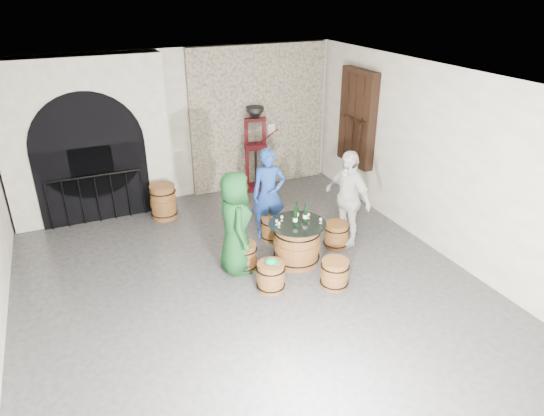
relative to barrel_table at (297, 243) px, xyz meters
name	(u,v)px	position (x,y,z in m)	size (l,w,h in m)	color
ground	(251,288)	(-1.02, -0.43, -0.37)	(8.00, 8.00, 0.00)	#303032
wall_back	(180,126)	(-1.02, 3.57, 1.23)	(8.00, 8.00, 0.00)	silver
wall_front	(443,391)	(-1.02, -4.43, 1.23)	(8.00, 8.00, 0.00)	silver
wall_right	(440,162)	(2.48, -0.43, 1.23)	(8.00, 8.00, 0.00)	silver
ceiling	(247,84)	(-1.02, -0.43, 2.83)	(8.00, 8.00, 0.00)	beige
stone_facing_panel	(259,118)	(0.78, 3.51, 1.23)	(3.20, 0.12, 3.18)	#9E957E
arched_opening	(87,142)	(-2.92, 3.31, 1.21)	(3.10, 0.60, 3.19)	silver
shuttered_window	(357,118)	(2.36, 1.97, 1.43)	(0.23, 1.10, 2.00)	black
barrel_table	(297,243)	(0.00, 0.00, 0.00)	(0.97, 0.97, 0.75)	brown
barrel_stool_left	(244,256)	(-0.90, 0.18, -0.14)	(0.46, 0.46, 0.46)	brown
barrel_stool_far	(273,228)	(-0.04, 0.92, -0.14)	(0.46, 0.46, 0.46)	brown
barrel_stool_right	(336,235)	(0.90, 0.20, -0.14)	(0.46, 0.46, 0.46)	brown
barrel_stool_near_right	(335,273)	(0.22, -0.89, -0.14)	(0.46, 0.46, 0.46)	brown
barrel_stool_near_left	(271,276)	(-0.73, -0.56, -0.14)	(0.46, 0.46, 0.46)	brown
green_cap	(271,261)	(-0.73, -0.56, 0.13)	(0.23, 0.18, 0.10)	#0C8548
person_green	(236,223)	(-1.02, 0.20, 0.50)	(0.85, 0.55, 1.74)	#12401B
person_blue	(269,194)	(-0.05, 1.08, 0.49)	(0.62, 0.41, 1.71)	navy
person_white	(347,198)	(1.12, 0.25, 0.52)	(1.05, 0.44, 1.79)	silver
wine_bottle_left	(295,218)	(-0.06, -0.04, 0.51)	(0.08, 0.08, 0.32)	black
wine_bottle_center	(305,215)	(0.14, 0.00, 0.51)	(0.08, 0.08, 0.32)	black
wine_bottle_right	(296,212)	(0.05, 0.14, 0.51)	(0.08, 0.08, 0.32)	black
tasting_glass_a	(279,225)	(-0.35, -0.02, 0.43)	(0.05, 0.05, 0.10)	#B47023
tasting_glass_b	(309,216)	(0.25, 0.08, 0.43)	(0.05, 0.05, 0.10)	#B47023
tasting_glass_c	(282,218)	(-0.20, 0.18, 0.43)	(0.05, 0.05, 0.10)	#B47023
tasting_glass_d	(305,211)	(0.29, 0.28, 0.43)	(0.05, 0.05, 0.10)	#B47023
tasting_glass_e	(321,221)	(0.35, -0.16, 0.43)	(0.05, 0.05, 0.10)	#B47023
tasting_glass_f	(277,222)	(-0.34, 0.08, 0.43)	(0.05, 0.05, 0.10)	#B47023
side_barrel	(163,202)	(-1.69, 2.64, -0.02)	(0.54, 0.54, 0.71)	brown
corking_press	(256,143)	(0.59, 3.27, 0.75)	(0.81, 0.52, 1.92)	#480C13
control_box	(271,128)	(1.03, 3.43, 0.98)	(0.18, 0.10, 0.22)	silver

